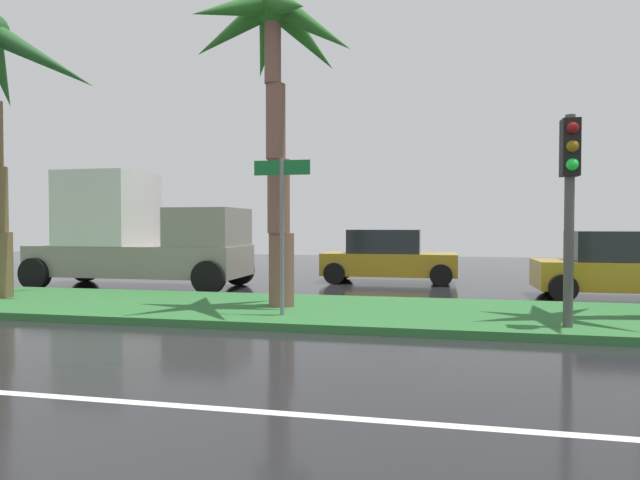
{
  "coord_description": "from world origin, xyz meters",
  "views": [
    {
      "loc": [
        2.67,
        -3.22,
        1.88
      ],
      "look_at": [
        -0.23,
        10.43,
        1.49
      ],
      "focal_mm": 30.85,
      "sensor_mm": 36.0,
      "label": 1
    }
  ],
  "objects_px": {
    "box_truck_lead": "(138,236)",
    "street_name_sign": "(282,214)",
    "car_in_traffic_leading": "(388,257)",
    "car_in_traffic_second": "(623,266)",
    "palm_tree_centre_left": "(274,58)",
    "traffic_signal_median_right": "(570,181)"
  },
  "relations": [
    {
      "from": "box_truck_lead",
      "to": "street_name_sign",
      "type": "bearing_deg",
      "value": -39.69
    },
    {
      "from": "car_in_traffic_leading",
      "to": "car_in_traffic_second",
      "type": "xyz_separation_m",
      "value": [
        6.18,
        -2.81,
        0.0
      ]
    },
    {
      "from": "palm_tree_centre_left",
      "to": "box_truck_lead",
      "type": "bearing_deg",
      "value": 143.94
    },
    {
      "from": "traffic_signal_median_right",
      "to": "box_truck_lead",
      "type": "height_order",
      "value": "traffic_signal_median_right"
    },
    {
      "from": "palm_tree_centre_left",
      "to": "traffic_signal_median_right",
      "type": "height_order",
      "value": "palm_tree_centre_left"
    },
    {
      "from": "palm_tree_centre_left",
      "to": "street_name_sign",
      "type": "xyz_separation_m",
      "value": [
        0.43,
        -0.91,
        -3.25
      ]
    },
    {
      "from": "traffic_signal_median_right",
      "to": "car_in_traffic_leading",
      "type": "distance_m",
      "value": 9.05
    },
    {
      "from": "street_name_sign",
      "to": "car_in_traffic_second",
      "type": "height_order",
      "value": "street_name_sign"
    },
    {
      "from": "traffic_signal_median_right",
      "to": "car_in_traffic_second",
      "type": "height_order",
      "value": "traffic_signal_median_right"
    },
    {
      "from": "palm_tree_centre_left",
      "to": "car_in_traffic_leading",
      "type": "bearing_deg",
      "value": 75.78
    },
    {
      "from": "box_truck_lead",
      "to": "traffic_signal_median_right",
      "type": "bearing_deg",
      "value": -24.92
    },
    {
      "from": "palm_tree_centre_left",
      "to": "car_in_traffic_second",
      "type": "distance_m",
      "value": 10.01
    },
    {
      "from": "traffic_signal_median_right",
      "to": "street_name_sign",
      "type": "distance_m",
      "value": 5.11
    },
    {
      "from": "box_truck_lead",
      "to": "car_in_traffic_second",
      "type": "height_order",
      "value": "box_truck_lead"
    },
    {
      "from": "box_truck_lead",
      "to": "car_in_traffic_second",
      "type": "xyz_separation_m",
      "value": [
        13.41,
        0.14,
        -0.72
      ]
    },
    {
      "from": "box_truck_lead",
      "to": "car_in_traffic_leading",
      "type": "distance_m",
      "value": 7.84
    },
    {
      "from": "box_truck_lead",
      "to": "car_in_traffic_second",
      "type": "relative_size",
      "value": 1.49
    },
    {
      "from": "street_name_sign",
      "to": "car_in_traffic_leading",
      "type": "bearing_deg",
      "value": 80.39
    },
    {
      "from": "traffic_signal_median_right",
      "to": "car_in_traffic_second",
      "type": "bearing_deg",
      "value": 65.09
    },
    {
      "from": "street_name_sign",
      "to": "car_in_traffic_second",
      "type": "xyz_separation_m",
      "value": [
        7.51,
        5.04,
        -1.25
      ]
    },
    {
      "from": "street_name_sign",
      "to": "box_truck_lead",
      "type": "bearing_deg",
      "value": 140.31
    },
    {
      "from": "car_in_traffic_second",
      "to": "car_in_traffic_leading",
      "type": "bearing_deg",
      "value": 155.57
    }
  ]
}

